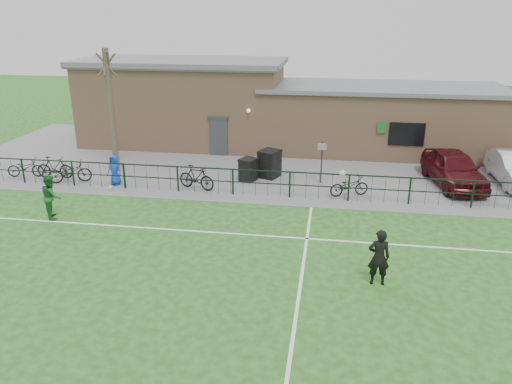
# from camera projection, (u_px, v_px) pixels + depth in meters

# --- Properties ---
(ground) EXTENTS (90.00, 90.00, 0.00)m
(ground) POSITION_uv_depth(u_px,v_px,m) (229.00, 293.00, 14.38)
(ground) COLOR #1F5519
(ground) RESTS_ON ground
(paving_strip) EXTENTS (34.00, 13.00, 0.02)m
(paving_strip) POSITION_uv_depth(u_px,v_px,m) (280.00, 161.00, 26.89)
(paving_strip) COLOR slate
(paving_strip) RESTS_ON ground
(pitch_line_touch) EXTENTS (28.00, 0.10, 0.01)m
(pitch_line_touch) POSITION_uv_depth(u_px,v_px,m) (266.00, 198.00, 21.61)
(pitch_line_touch) COLOR white
(pitch_line_touch) RESTS_ON ground
(pitch_line_mid) EXTENTS (28.00, 0.10, 0.01)m
(pitch_line_mid) POSITION_uv_depth(u_px,v_px,m) (252.00, 235.00, 18.09)
(pitch_line_mid) COLOR white
(pitch_line_mid) RESTS_ON ground
(pitch_line_perp) EXTENTS (0.10, 16.00, 0.01)m
(pitch_line_perp) POSITION_uv_depth(u_px,v_px,m) (298.00, 299.00, 14.09)
(pitch_line_perp) COLOR white
(pitch_line_perp) RESTS_ON ground
(perimeter_fence) EXTENTS (28.00, 0.10, 1.20)m
(perimeter_fence) POSITION_uv_depth(u_px,v_px,m) (267.00, 183.00, 21.59)
(perimeter_fence) COLOR black
(perimeter_fence) RESTS_ON ground
(bare_tree) EXTENTS (0.30, 0.30, 6.00)m
(bare_tree) POSITION_uv_depth(u_px,v_px,m) (111.00, 112.00, 24.24)
(bare_tree) COLOR #493A2C
(bare_tree) RESTS_ON ground
(wheelie_bin_left) EXTENTS (0.90, 0.95, 1.00)m
(wheelie_bin_left) POSITION_uv_depth(u_px,v_px,m) (248.00, 170.00, 23.60)
(wheelie_bin_left) COLOR black
(wheelie_bin_left) RESTS_ON paving_strip
(wheelie_bin_right) EXTENTS (1.13, 1.19, 1.25)m
(wheelie_bin_right) POSITION_uv_depth(u_px,v_px,m) (270.00, 165.00, 24.05)
(wheelie_bin_right) COLOR black
(wheelie_bin_right) RESTS_ON paving_strip
(sign_post) EXTENTS (0.06, 0.06, 2.00)m
(sign_post) POSITION_uv_depth(u_px,v_px,m) (321.00, 162.00, 23.11)
(sign_post) COLOR black
(sign_post) RESTS_ON paving_strip
(car_maroon) EXTENTS (2.64, 4.93, 1.59)m
(car_maroon) POSITION_uv_depth(u_px,v_px,m) (454.00, 168.00, 22.92)
(car_maroon) COLOR #420B11
(car_maroon) RESTS_ON paving_strip
(bicycle_a) EXTENTS (1.83, 0.94, 0.91)m
(bicycle_a) POSITION_uv_depth(u_px,v_px,m) (25.00, 168.00, 24.14)
(bicycle_a) COLOR black
(bicycle_a) RESTS_ON paving_strip
(bicycle_b) EXTENTS (1.81, 0.61, 1.07)m
(bicycle_b) POSITION_uv_depth(u_px,v_px,m) (55.00, 167.00, 23.92)
(bicycle_b) COLOR black
(bicycle_b) RESTS_ON paving_strip
(bicycle_c) EXTENTS (2.07, 1.36, 1.03)m
(bicycle_c) POSITION_uv_depth(u_px,v_px,m) (70.00, 172.00, 23.34)
(bicycle_c) COLOR black
(bicycle_c) RESTS_ON paving_strip
(bicycle_d) EXTENTS (1.90, 1.07, 1.10)m
(bicycle_d) POSITION_uv_depth(u_px,v_px,m) (196.00, 177.00, 22.46)
(bicycle_d) COLOR black
(bicycle_d) RESTS_ON paving_strip
(bicycle_e) EXTENTS (1.84, 1.17, 0.91)m
(bicycle_e) POSITION_uv_depth(u_px,v_px,m) (349.00, 186.00, 21.67)
(bicycle_e) COLOR black
(bicycle_e) RESTS_ON paving_strip
(spectator_child) EXTENTS (0.73, 0.51, 1.42)m
(spectator_child) POSITION_uv_depth(u_px,v_px,m) (114.00, 170.00, 23.00)
(spectator_child) COLOR blue
(spectator_child) RESTS_ON paving_strip
(goalkeeper_kick) EXTENTS (1.56, 3.92, 2.37)m
(goalkeeper_kick) POSITION_uv_depth(u_px,v_px,m) (378.00, 255.00, 14.66)
(goalkeeper_kick) COLOR black
(goalkeeper_kick) RESTS_ON ground
(outfield_player) EXTENTS (1.01, 1.06, 1.73)m
(outfield_player) POSITION_uv_depth(u_px,v_px,m) (51.00, 197.00, 19.34)
(outfield_player) COLOR #1B5F29
(outfield_player) RESTS_ON ground
(ball_ground) EXTENTS (0.22, 0.22, 0.22)m
(ball_ground) POSITION_uv_depth(u_px,v_px,m) (111.00, 188.00, 22.52)
(ball_ground) COLOR white
(ball_ground) RESTS_ON ground
(clubhouse) EXTENTS (24.25, 5.40, 4.96)m
(clubhouse) POSITION_uv_depth(u_px,v_px,m) (272.00, 109.00, 29.03)
(clubhouse) COLOR tan
(clubhouse) RESTS_ON ground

